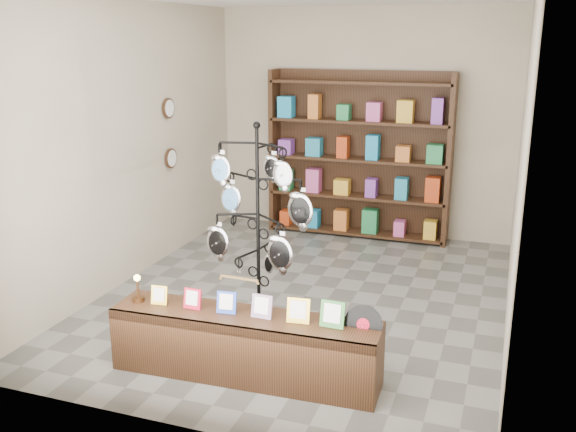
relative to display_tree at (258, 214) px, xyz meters
name	(u,v)px	position (x,y,z in m)	size (l,w,h in m)	color
ground	(304,296)	(0.14, 0.91, -1.12)	(5.00, 5.00, 0.00)	slate
room_envelope	(306,119)	(0.14, 0.91, 0.73)	(5.00, 5.00, 5.00)	#BFAE9A
display_tree	(258,214)	(0.00, 0.00, 0.00)	(0.99, 0.90, 1.93)	black
front_shelf	(245,346)	(0.20, -0.80, -0.85)	(2.17, 0.53, 0.76)	black
back_shelving	(359,160)	(0.14, 3.20, -0.09)	(2.42, 0.36, 2.20)	black
wall_clocks	(170,134)	(-1.83, 1.71, 0.38)	(0.03, 0.24, 0.84)	black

